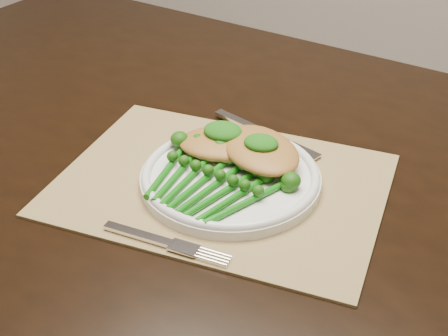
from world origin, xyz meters
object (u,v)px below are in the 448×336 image
at_px(dinner_plate, 230,177).
at_px(broccolini_bundle, 205,185).
at_px(placemat, 221,184).
at_px(dining_table, 229,315).
at_px(chicken_fillet_left, 226,143).

xyz_separation_m(dinner_plate, broccolini_bundle, (-0.02, -0.04, 0.01)).
xyz_separation_m(placemat, dinner_plate, (0.01, 0.01, 0.01)).
relative_size(dinner_plate, broccolini_bundle, 1.27).
distance_m(placemat, dinner_plate, 0.02).
relative_size(placemat, dinner_plate, 1.78).
distance_m(dining_table, placemat, 0.39).
height_order(dinner_plate, chicken_fillet_left, chicken_fillet_left).
bearing_deg(dinner_plate, broccolini_bundle, -111.88).
bearing_deg(placemat, dining_table, 103.70).
distance_m(dining_table, broccolini_bundle, 0.42).
bearing_deg(dinner_plate, placemat, -157.29).
distance_m(placemat, chicken_fillet_left, 0.07).
xyz_separation_m(dining_table, placemat, (0.03, -0.10, 0.37)).
relative_size(dining_table, chicken_fillet_left, 12.44).
relative_size(dining_table, placemat, 3.81).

